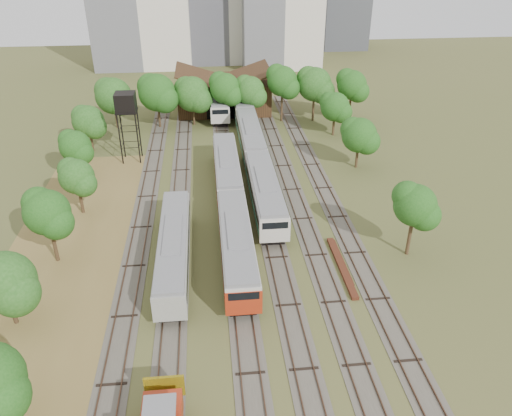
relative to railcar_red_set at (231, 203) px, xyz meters
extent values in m
plane|color=#475123|center=(2.00, -18.69, -2.00)|extent=(240.00, 240.00, 0.00)
cube|color=brown|center=(-16.00, -10.69, -1.98)|extent=(14.00, 60.00, 0.04)
cube|color=#4C473D|center=(-10.00, 6.31, -1.97)|extent=(2.60, 80.00, 0.06)
cube|color=#472D1E|center=(-10.72, 6.31, -1.88)|extent=(0.08, 80.00, 0.14)
cube|color=#472D1E|center=(-9.28, 6.31, -1.88)|extent=(0.08, 80.00, 0.14)
cube|color=#4C473D|center=(-6.00, 6.31, -1.97)|extent=(2.60, 80.00, 0.06)
cube|color=#472D1E|center=(-6.72, 6.31, -1.88)|extent=(0.08, 80.00, 0.14)
cube|color=#472D1E|center=(-5.28, 6.31, -1.88)|extent=(0.08, 80.00, 0.14)
cube|color=#4C473D|center=(0.00, 6.31, -1.97)|extent=(2.60, 80.00, 0.06)
cube|color=#472D1E|center=(-0.72, 6.31, -1.88)|extent=(0.08, 80.00, 0.14)
cube|color=#472D1E|center=(0.72, 6.31, -1.88)|extent=(0.08, 80.00, 0.14)
cube|color=#4C473D|center=(4.00, 6.31, -1.97)|extent=(2.60, 80.00, 0.06)
cube|color=#472D1E|center=(3.28, 6.31, -1.88)|extent=(0.08, 80.00, 0.14)
cube|color=#472D1E|center=(4.72, 6.31, -1.88)|extent=(0.08, 80.00, 0.14)
cube|color=#4C473D|center=(8.00, 6.31, -1.97)|extent=(2.60, 80.00, 0.06)
cube|color=#472D1E|center=(7.28, 6.31, -1.88)|extent=(0.08, 80.00, 0.14)
cube|color=#472D1E|center=(8.72, 6.31, -1.88)|extent=(0.08, 80.00, 0.14)
cube|color=#4C473D|center=(12.00, 6.31, -1.97)|extent=(2.60, 80.00, 0.06)
cube|color=#472D1E|center=(11.28, 6.31, -1.88)|extent=(0.08, 80.00, 0.14)
cube|color=#472D1E|center=(12.72, 6.31, -1.88)|extent=(0.08, 80.00, 0.14)
cube|color=black|center=(0.00, -8.69, -1.59)|extent=(2.28, 15.64, 0.83)
cube|color=beige|center=(0.00, -8.69, 0.12)|extent=(3.00, 17.00, 2.59)
cube|color=black|center=(0.00, -8.69, 0.43)|extent=(3.06, 15.64, 0.88)
cube|color=slate|center=(0.00, -8.69, 1.60)|extent=(2.76, 16.66, 0.37)
cube|color=#9B2910|center=(0.00, -8.69, -0.61)|extent=(3.06, 16.66, 0.47)
cube|color=#9B2910|center=(0.00, -17.14, -0.01)|extent=(3.04, 0.25, 2.33)
cube|color=black|center=(0.00, 8.81, -1.59)|extent=(2.28, 15.64, 0.83)
cube|color=beige|center=(0.00, 8.81, 0.12)|extent=(3.00, 17.00, 2.59)
cube|color=black|center=(0.00, 8.81, 0.43)|extent=(3.06, 15.64, 0.88)
cube|color=slate|center=(0.00, 8.81, 1.60)|extent=(2.76, 16.66, 0.37)
cube|color=#9B2910|center=(0.00, 8.81, -0.61)|extent=(3.06, 16.66, 0.47)
cube|color=black|center=(4.00, 1.81, -1.58)|extent=(2.34, 15.64, 0.85)
cube|color=beige|center=(4.00, 1.81, 0.18)|extent=(3.08, 17.00, 2.66)
cube|color=black|center=(4.00, 1.81, 0.50)|extent=(3.14, 15.64, 0.90)
cube|color=slate|center=(4.00, 1.81, 1.70)|extent=(2.83, 16.66, 0.38)
cube|color=#1B6D3D|center=(4.00, 1.81, -0.57)|extent=(3.14, 16.66, 0.48)
cube|color=beige|center=(4.00, -6.64, 0.04)|extent=(3.12, 0.25, 2.39)
cube|color=black|center=(4.00, 19.31, -1.58)|extent=(2.34, 15.64, 0.85)
cube|color=beige|center=(4.00, 19.31, 0.18)|extent=(3.08, 17.00, 2.66)
cube|color=black|center=(4.00, 19.31, 0.50)|extent=(3.14, 15.64, 0.90)
cube|color=slate|center=(4.00, 19.31, 1.70)|extent=(2.83, 16.66, 0.38)
cube|color=#1B6D3D|center=(4.00, 19.31, -0.57)|extent=(3.14, 16.66, 0.48)
cube|color=black|center=(4.00, 36.81, -1.58)|extent=(2.34, 15.64, 0.85)
cube|color=beige|center=(4.00, 36.81, 0.18)|extent=(3.08, 17.00, 2.66)
cube|color=black|center=(4.00, 36.81, 0.50)|extent=(3.14, 15.64, 0.90)
cube|color=slate|center=(4.00, 36.81, 1.70)|extent=(2.83, 16.66, 0.38)
cube|color=#1B6D3D|center=(4.00, 36.81, -0.57)|extent=(3.14, 16.66, 0.48)
cube|color=black|center=(0.00, 37.31, -1.57)|extent=(2.35, 14.72, 0.85)
cube|color=beige|center=(0.00, 37.31, 0.19)|extent=(3.10, 16.00, 2.67)
cube|color=black|center=(0.00, 37.31, 0.51)|extent=(3.16, 14.72, 0.91)
cube|color=slate|center=(0.00, 37.31, 1.71)|extent=(2.85, 15.68, 0.38)
cube|color=#1B6D3D|center=(0.00, 37.31, -0.56)|extent=(3.16, 15.68, 0.48)
cube|color=beige|center=(0.00, 29.36, 0.05)|extent=(3.14, 0.25, 2.40)
cube|color=gold|center=(-6.00, -24.74, -0.40)|extent=(2.71, 0.20, 1.81)
cube|color=black|center=(-6.00, -8.37, -1.62)|extent=(2.11, 16.56, 0.77)
cube|color=gray|center=(-6.00, -8.37, -0.03)|extent=(2.79, 18.00, 2.40)
cube|color=black|center=(-6.00, -8.37, 0.26)|extent=(2.85, 16.56, 0.82)
cube|color=slate|center=(-6.00, -8.37, 1.34)|extent=(2.56, 17.64, 0.35)
cylinder|color=black|center=(-14.14, 16.63, 1.54)|extent=(0.18, 0.18, 7.07)
cylinder|color=black|center=(-11.75, 16.63, 1.54)|extent=(0.18, 0.18, 7.07)
cylinder|color=black|center=(-14.14, 19.02, 1.54)|extent=(0.18, 0.18, 7.07)
cylinder|color=black|center=(-11.75, 19.02, 1.54)|extent=(0.18, 0.18, 7.07)
cube|color=black|center=(-12.94, 17.83, 5.17)|extent=(2.79, 2.79, 0.20)
cube|color=black|center=(-12.94, 17.83, 6.47)|extent=(2.65, 2.65, 2.39)
cube|color=#532717|center=(10.00, -10.58, -1.84)|extent=(0.65, 9.78, 0.33)
cube|color=#532717|center=(10.20, -9.71, -1.88)|extent=(0.48, 7.68, 0.25)
cube|color=#342012|center=(1.00, 39.31, 0.75)|extent=(16.00, 11.00, 5.50)
cube|color=#342012|center=(-3.00, 39.31, 4.10)|extent=(8.45, 11.55, 2.96)
cube|color=#342012|center=(5.00, 39.31, 4.10)|extent=(8.45, 11.55, 2.96)
cube|color=black|center=(1.00, 33.86, 0.20)|extent=(6.40, 0.15, 4.12)
cylinder|color=#382616|center=(-18.82, -15.33, -0.35)|extent=(0.36, 0.36, 3.31)
sphere|color=#1C5015|center=(-18.82, -15.33, 2.20)|extent=(5.00, 5.00, 5.00)
cylinder|color=#382616|center=(-17.56, -6.44, 0.14)|extent=(0.36, 0.36, 4.28)
sphere|color=#1C5015|center=(-17.56, -6.44, 3.45)|extent=(4.37, 4.37, 4.37)
cylinder|color=#382616|center=(-16.97, 3.08, -0.19)|extent=(0.36, 0.36, 3.62)
sphere|color=#1C5015|center=(-16.97, 3.08, 2.61)|extent=(3.94, 3.94, 3.94)
cylinder|color=#382616|center=(-18.93, 12.00, -0.17)|extent=(0.36, 0.36, 3.66)
sphere|color=#1C5015|center=(-18.93, 12.00, 2.66)|extent=(4.02, 4.02, 4.02)
cylinder|color=#382616|center=(-19.18, 21.91, -0.22)|extent=(0.36, 0.36, 3.55)
sphere|color=#1C5015|center=(-19.18, 21.91, 2.52)|extent=(4.58, 4.58, 4.58)
cylinder|color=#382616|center=(-16.90, 31.54, 0.09)|extent=(0.36, 0.36, 4.19)
sphere|color=#1C5015|center=(-16.90, 31.54, 3.33)|extent=(5.78, 5.78, 5.78)
cylinder|color=#382616|center=(-9.95, 31.14, 0.27)|extent=(0.36, 0.36, 4.53)
sphere|color=#1C5015|center=(-9.95, 31.14, 3.77)|extent=(5.96, 5.96, 5.96)
cylinder|color=#382616|center=(-4.34, 31.84, 0.02)|extent=(0.36, 0.36, 4.05)
sphere|color=#1C5015|center=(-4.34, 31.84, 3.15)|extent=(5.68, 5.68, 5.68)
cylinder|color=#382616|center=(0.97, 30.99, 0.43)|extent=(0.36, 0.36, 4.86)
sphere|color=#1C5015|center=(0.97, 30.99, 4.18)|extent=(4.90, 4.90, 4.90)
cylinder|color=#382616|center=(5.04, 30.86, 0.24)|extent=(0.36, 0.36, 4.49)
sphere|color=#1C5015|center=(5.04, 30.86, 3.72)|extent=(4.66, 4.66, 4.66)
cylinder|color=#382616|center=(10.48, 32.19, 0.66)|extent=(0.36, 0.36, 5.33)
sphere|color=#1C5015|center=(10.48, 32.19, 4.78)|extent=(4.99, 4.99, 4.99)
cylinder|color=#382616|center=(15.83, 31.76, 0.44)|extent=(0.36, 0.36, 4.89)
sphere|color=#1C5015|center=(15.83, 31.76, 4.22)|extent=(5.59, 5.59, 5.59)
cylinder|color=#382616|center=(21.69, 30.16, 0.51)|extent=(0.36, 0.36, 5.02)
sphere|color=#1C5015|center=(21.69, 30.16, 4.38)|extent=(4.80, 4.80, 4.80)
cylinder|color=#382616|center=(17.13, -8.88, 0.19)|extent=(0.36, 0.36, 4.39)
sphere|color=#1C5015|center=(17.13, -8.88, 3.59)|extent=(4.13, 4.13, 4.13)
cylinder|color=#382616|center=(17.87, 12.15, -0.17)|extent=(0.36, 0.36, 3.66)
sphere|color=#1C5015|center=(17.87, 12.15, 2.65)|extent=(4.68, 4.68, 4.68)
cylinder|color=#382616|center=(17.65, 24.64, -0.20)|extent=(0.36, 0.36, 3.61)
sphere|color=#1C5015|center=(17.65, 24.64, 2.59)|extent=(4.49, 4.49, 4.49)
camera|label=1|loc=(-2.28, -48.73, 26.53)|focal=35.00mm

